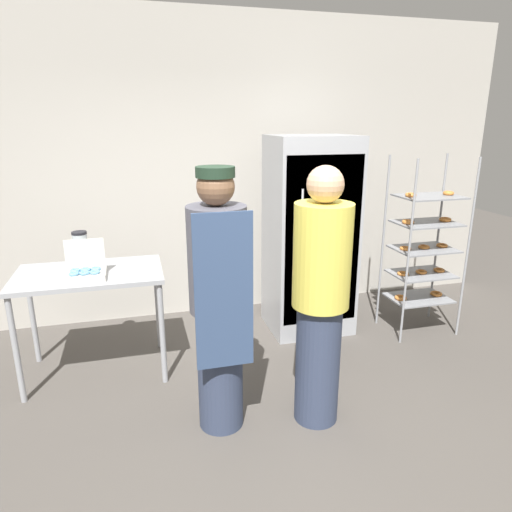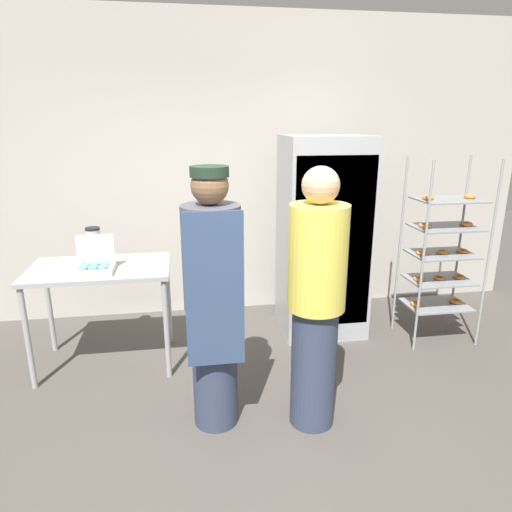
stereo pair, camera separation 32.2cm
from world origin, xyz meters
The scene contains 9 objects.
ground_plane centered at (0.00, 0.00, 0.00)m, with size 14.00×14.00×0.00m, color #4C4742.
back_wall centered at (0.00, 2.43, 1.53)m, with size 6.40×0.12×3.06m, color #B7B2A8.
refrigerator centered at (0.77, 1.68, 0.95)m, with size 0.79×0.68×1.90m.
baking_rack centered at (1.81, 1.33, 0.84)m, with size 0.65×0.47×1.72m.
prep_counter centered at (-1.24, 1.31, 0.78)m, with size 1.13×0.70×0.88m.
donut_box centered at (-1.25, 1.16, 0.93)m, with size 0.30×0.24×0.28m.
blender_pitcher centered at (-1.30, 1.50, 1.01)m, with size 0.15×0.15×0.29m.
person_baker centered at (-0.37, 0.37, 0.92)m, with size 0.37×0.39×1.77m.
person_customer centered at (0.29, 0.26, 0.90)m, with size 0.38×0.38×1.77m.
Camera 2 is at (-0.53, -2.39, 2.04)m, focal length 32.00 mm.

